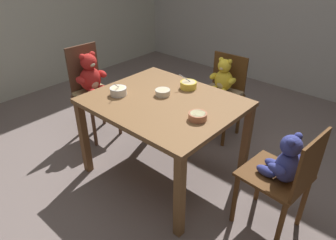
% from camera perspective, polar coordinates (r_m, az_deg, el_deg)
% --- Properties ---
extents(ground_plane, '(5.20, 5.20, 0.04)m').
position_cam_1_polar(ground_plane, '(2.88, -0.67, -9.80)').
color(ground_plane, slate).
extents(dining_table, '(1.17, 0.97, 0.73)m').
position_cam_1_polar(dining_table, '(2.50, -0.76, 1.87)').
color(dining_table, brown).
rests_on(dining_table, ground_plane).
extents(teddy_chair_near_left, '(0.39, 0.39, 0.95)m').
position_cam_1_polar(teddy_chair_near_left, '(3.22, -13.91, 6.73)').
color(teddy_chair_near_left, brown).
rests_on(teddy_chair_near_left, ground_plane).
extents(teddy_chair_near_right, '(0.45, 0.42, 0.86)m').
position_cam_1_polar(teddy_chair_near_right, '(2.17, 20.79, -8.47)').
color(teddy_chair_near_right, brown).
rests_on(teddy_chair_near_right, ground_plane).
extents(teddy_chair_far_center, '(0.43, 0.39, 0.85)m').
position_cam_1_polar(teddy_chair_far_center, '(3.20, 9.94, 6.15)').
color(teddy_chair_far_center, '#533416').
rests_on(teddy_chair_far_center, ground_plane).
extents(porridge_bowl_terracotta_near_right, '(0.13, 0.13, 0.05)m').
position_cam_1_polar(porridge_bowl_terracotta_near_right, '(2.19, 5.52, 0.73)').
color(porridge_bowl_terracotta_near_right, '#BD7352').
rests_on(porridge_bowl_terracotta_near_right, dining_table).
extents(porridge_bowl_white_near_left, '(0.14, 0.14, 0.13)m').
position_cam_1_polar(porridge_bowl_white_near_left, '(2.57, -9.18, 5.33)').
color(porridge_bowl_white_near_left, silver).
rests_on(porridge_bowl_white_near_left, dining_table).
extents(porridge_bowl_cream_center, '(0.12, 0.12, 0.05)m').
position_cam_1_polar(porridge_bowl_cream_center, '(2.54, -0.99, 5.15)').
color(porridge_bowl_cream_center, beige).
rests_on(porridge_bowl_cream_center, dining_table).
extents(porridge_bowl_yellow_far_center, '(0.14, 0.14, 0.13)m').
position_cam_1_polar(porridge_bowl_yellow_far_center, '(2.67, 3.75, 6.54)').
color(porridge_bowl_yellow_far_center, yellow).
rests_on(porridge_bowl_yellow_far_center, dining_table).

